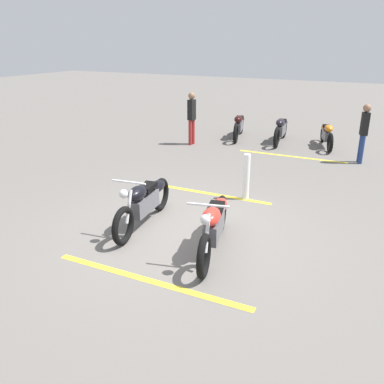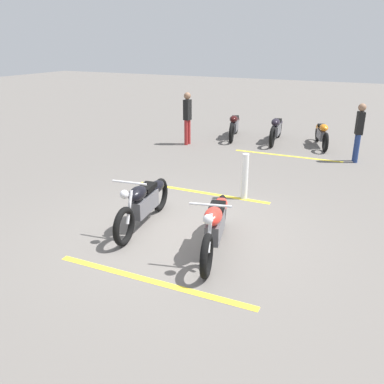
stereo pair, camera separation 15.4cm
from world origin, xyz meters
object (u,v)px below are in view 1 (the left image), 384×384
Objects in this scene: motorcycle_bright_foreground at (214,224)px; bollard_post at (246,177)px; motorcycle_row_far_left at (327,134)px; bystander_secondary at (192,116)px; motorcycle_dark_foreground at (145,201)px; motorcycle_row_left at (281,129)px; motorcycle_row_center at (239,125)px; bystander_near_row at (364,131)px.

bollard_post is at bearing 173.42° from motorcycle_bright_foreground.
bystander_secondary is (-1.69, 4.01, 0.53)m from motorcycle_row_far_left.
motorcycle_dark_foreground reaches higher than motorcycle_row_left.
motorcycle_bright_foreground is 7.94m from motorcycle_row_far_left.
motorcycle_row_far_left is at bearing 158.03° from motorcycle_dark_foreground.
motorcycle_row_far_left is 0.91× the size of motorcycle_row_center.
bystander_secondary reaches higher than motorcycle_bright_foreground.
motorcycle_bright_foreground is 1.02× the size of motorcycle_row_center.
motorcycle_row_left is 1.31× the size of bystander_secondary.
motorcycle_row_left is (7.87, 1.08, -0.01)m from motorcycle_bright_foreground.
motorcycle_row_left is 1.35× the size of bystander_near_row.
motorcycle_dark_foreground is at bearing 44.92° from bystander_near_row.
bystander_near_row is 0.97× the size of bystander_secondary.
bystander_near_row reaches higher than bollard_post.
bystander_near_row reaches higher than motorcycle_bright_foreground.
bystander_near_row is 5.20m from bystander_secondary.
bystander_secondary reaches higher than motorcycle_row_left.
bystander_secondary is (-1.63, 2.53, 0.49)m from motorcycle_row_left.
motorcycle_dark_foreground is 1.32× the size of bystander_secondary.
motorcycle_row_center is at bearing -36.41° from bystander_near_row.
motorcycle_bright_foreground is 0.99× the size of motorcycle_row_left.
motorcycle_row_left is at bearing -141.95° from bystander_secondary.
bystander_secondary is 5.08m from bollard_post.
motorcycle_row_far_left is at bearing 85.95° from motorcycle_row_left.
motorcycle_row_center is (-0.02, 1.49, -0.01)m from motorcycle_row_left.
motorcycle_bright_foreground is 1.12× the size of motorcycle_row_far_left.
motorcycle_row_far_left is at bearing -7.39° from bollard_post.
bollard_post is at bearing -25.77° from motorcycle_row_far_left.
bystander_secondary reaches higher than motorcycle_row_far_left.
motorcycle_dark_foreground is 6.28m from bystander_secondary.
motorcycle_row_center is 2.14× the size of bollard_post.
bystander_near_row is (6.15, -3.13, 0.45)m from motorcycle_dark_foreground.
motorcycle_bright_foreground is 1.30× the size of bystander_secondary.
motorcycle_row_left is 1.49m from motorcycle_row_center.
motorcycle_bright_foreground reaches higher than bollard_post.
motorcycle_row_left is 3.04m from bystander_near_row.
motorcycle_row_left is (7.55, -0.48, -0.01)m from motorcycle_dark_foreground.
motorcycle_dark_foreground reaches higher than motorcycle_row_center.
bystander_secondary is (-0.24, 5.19, 0.03)m from bystander_near_row.
bystander_near_row is 1.63× the size of bollard_post.
motorcycle_bright_foreground is at bearing 125.35° from bystander_secondary.
bystander_secondary is at bearing -85.53° from motorcycle_row_far_left.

